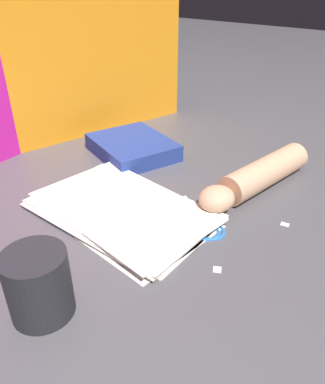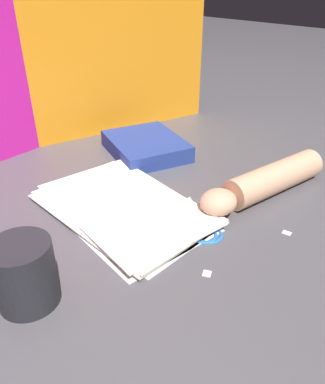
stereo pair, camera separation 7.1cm
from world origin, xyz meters
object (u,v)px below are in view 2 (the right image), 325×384
object	(u,v)px
paper_stack	(123,207)
book_closed	(146,146)
hand_forearm	(265,182)
mug	(25,274)
scissors	(204,226)

from	to	relation	value
paper_stack	book_closed	bearing A→B (deg)	41.49
paper_stack	book_closed	distance (m)	0.28
hand_forearm	mug	xyz separation A→B (m)	(-0.51, 0.05, 0.02)
scissors	paper_stack	bearing A→B (deg)	118.21
paper_stack	mug	size ratio (longest dim) A/B	3.65
book_closed	mug	bearing A→B (deg)	-147.67
book_closed	paper_stack	bearing A→B (deg)	-138.51
hand_forearm	paper_stack	bearing A→B (deg)	150.32
hand_forearm	mug	distance (m)	0.51
book_closed	scissors	distance (m)	0.36
scissors	mug	world-z (taller)	mug
mug	paper_stack	bearing A→B (deg)	22.53
scissors	hand_forearm	size ratio (longest dim) A/B	0.46
paper_stack	book_closed	xyz separation A→B (m)	(0.21, 0.19, 0.01)
book_closed	hand_forearm	xyz separation A→B (m)	(0.05, -0.34, 0.01)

